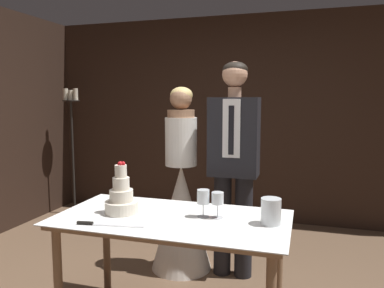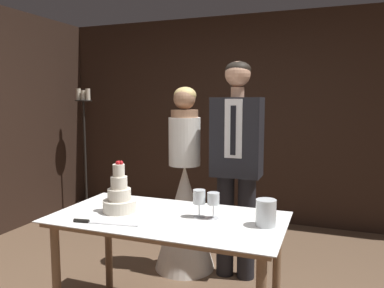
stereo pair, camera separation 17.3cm
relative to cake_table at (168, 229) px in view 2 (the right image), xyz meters
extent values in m
cube|color=black|center=(0.00, 2.50, 0.60)|extent=(5.22, 0.12, 2.56)
cylinder|color=#8E6B4C|center=(-0.66, -0.30, -0.32)|extent=(0.06, 0.06, 0.72)
cylinder|color=#8E6B4C|center=(-0.66, 0.30, -0.32)|extent=(0.06, 0.06, 0.72)
cylinder|color=#8E6B4C|center=(0.66, 0.30, -0.32)|extent=(0.06, 0.06, 0.72)
cube|color=#8E6B4C|center=(0.00, 0.00, 0.06)|extent=(1.45, 0.73, 0.03)
cube|color=white|center=(0.00, 0.00, 0.08)|extent=(1.51, 0.79, 0.01)
cylinder|color=silver|center=(-0.36, -0.02, 0.13)|extent=(0.22, 0.22, 0.08)
cylinder|color=silver|center=(-0.36, -0.02, 0.21)|extent=(0.16, 0.16, 0.08)
cylinder|color=silver|center=(-0.36, -0.02, 0.29)|extent=(0.11, 0.11, 0.08)
cylinder|color=silver|center=(-0.36, -0.02, 0.37)|extent=(0.08, 0.08, 0.08)
sphere|color=red|center=(-0.33, -0.01, 0.42)|extent=(0.02, 0.02, 0.02)
sphere|color=red|center=(-0.35, 0.01, 0.42)|extent=(0.02, 0.02, 0.02)
sphere|color=red|center=(-0.37, 0.00, 0.42)|extent=(0.02, 0.02, 0.02)
sphere|color=red|center=(-0.37, -0.01, 0.42)|extent=(0.02, 0.02, 0.02)
sphere|color=red|center=(-0.36, -0.02, 0.42)|extent=(0.02, 0.02, 0.02)
sphere|color=red|center=(-0.35, -0.03, 0.42)|extent=(0.02, 0.02, 0.02)
cube|color=silver|center=(-0.25, -0.26, 0.09)|extent=(0.32, 0.07, 0.00)
cylinder|color=black|center=(-0.46, -0.30, 0.10)|extent=(0.10, 0.04, 0.02)
cylinder|color=silver|center=(0.19, 0.06, 0.09)|extent=(0.08, 0.08, 0.00)
cylinder|color=silver|center=(0.19, 0.06, 0.13)|extent=(0.01, 0.01, 0.09)
cylinder|color=silver|center=(0.19, 0.06, 0.22)|extent=(0.08, 0.08, 0.09)
cylinder|color=maroon|center=(0.19, 0.06, 0.19)|extent=(0.07, 0.07, 0.03)
cylinder|color=silver|center=(0.29, 0.07, 0.09)|extent=(0.07, 0.07, 0.00)
cylinder|color=silver|center=(0.29, 0.07, 0.13)|extent=(0.01, 0.01, 0.09)
cylinder|color=silver|center=(0.29, 0.07, 0.22)|extent=(0.08, 0.08, 0.08)
cylinder|color=maroon|center=(0.29, 0.07, 0.19)|extent=(0.06, 0.06, 0.02)
cylinder|color=silver|center=(0.62, 0.04, 0.17)|extent=(0.12, 0.12, 0.16)
cylinder|color=silver|center=(0.62, 0.04, 0.12)|extent=(0.06, 0.06, 0.07)
sphere|color=#F9CC4C|center=(0.62, 0.04, 0.17)|extent=(0.02, 0.02, 0.02)
cone|color=white|center=(-0.24, 0.88, -0.21)|extent=(0.54, 0.54, 0.94)
cylinder|color=white|center=(-0.24, 0.88, 0.48)|extent=(0.28, 0.28, 0.42)
cylinder|color=#A37556|center=(-0.24, 0.88, 0.72)|extent=(0.24, 0.24, 0.07)
sphere|color=#A37556|center=(-0.24, 0.88, 0.85)|extent=(0.19, 0.19, 0.19)
ellipsoid|color=#D6B770|center=(-0.24, 0.89, 0.88)|extent=(0.20, 0.20, 0.15)
cylinder|color=black|center=(0.14, 0.88, -0.24)|extent=(0.15, 0.15, 0.88)
cylinder|color=black|center=(0.33, 0.88, -0.24)|extent=(0.15, 0.15, 0.88)
cube|color=black|center=(0.24, 0.88, 0.53)|extent=(0.41, 0.24, 0.66)
cube|color=white|center=(0.24, 0.75, 0.61)|extent=(0.14, 0.01, 0.48)
cube|color=black|center=(0.24, 0.75, 0.60)|extent=(0.04, 0.01, 0.40)
cylinder|color=tan|center=(0.24, 0.88, 0.90)|extent=(0.11, 0.11, 0.08)
sphere|color=tan|center=(0.24, 0.88, 1.05)|extent=(0.21, 0.21, 0.21)
ellipsoid|color=black|center=(0.24, 0.89, 1.09)|extent=(0.21, 0.21, 0.14)
cylinder|color=black|center=(-2.14, 2.02, -0.67)|extent=(0.28, 0.28, 0.02)
cylinder|color=black|center=(-2.14, 2.02, 0.08)|extent=(0.03, 0.03, 1.49)
cylinder|color=black|center=(-2.14, 2.02, 0.83)|extent=(0.22, 0.22, 0.01)
cylinder|color=silver|center=(-2.22, 2.02, 0.91)|extent=(0.06, 0.06, 0.15)
cylinder|color=silver|center=(-2.14, 2.02, 0.90)|extent=(0.06, 0.06, 0.13)
cylinder|color=silver|center=(-2.07, 2.02, 0.91)|extent=(0.06, 0.06, 0.15)
camera|label=1|loc=(0.81, -2.21, 0.84)|focal=35.00mm
camera|label=2|loc=(0.98, -2.16, 0.84)|focal=35.00mm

